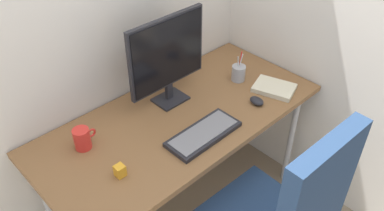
{
  "coord_description": "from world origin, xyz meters",
  "views": [
    {
      "loc": [
        -1.06,
        -1.2,
        2.06
      ],
      "look_at": [
        0.02,
        -0.07,
        0.86
      ],
      "focal_mm": 37.49,
      "sensor_mm": 36.0,
      "label": 1
    }
  ],
  "objects_px": {
    "monitor": "(167,56)",
    "coffee_mug": "(82,139)",
    "pen_holder": "(238,73)",
    "notebook": "(274,88)",
    "mouse": "(257,101)",
    "desk_clamp_accessory": "(120,171)",
    "keyboard": "(203,134)"
  },
  "relations": [
    {
      "from": "pen_holder",
      "to": "notebook",
      "type": "height_order",
      "value": "pen_holder"
    },
    {
      "from": "keyboard",
      "to": "notebook",
      "type": "distance_m",
      "value": 0.56
    },
    {
      "from": "pen_holder",
      "to": "desk_clamp_accessory",
      "type": "bearing_deg",
      "value": -171.45
    },
    {
      "from": "pen_holder",
      "to": "notebook",
      "type": "relative_size",
      "value": 0.8
    },
    {
      "from": "monitor",
      "to": "pen_holder",
      "type": "relative_size",
      "value": 2.73
    },
    {
      "from": "mouse",
      "to": "monitor",
      "type": "bearing_deg",
      "value": 134.64
    },
    {
      "from": "keyboard",
      "to": "pen_holder",
      "type": "height_order",
      "value": "pen_holder"
    },
    {
      "from": "pen_holder",
      "to": "desk_clamp_accessory",
      "type": "xyz_separation_m",
      "value": [
        -0.93,
        -0.14,
        -0.02
      ]
    },
    {
      "from": "pen_holder",
      "to": "coffee_mug",
      "type": "relative_size",
      "value": 1.55
    },
    {
      "from": "pen_holder",
      "to": "coffee_mug",
      "type": "height_order",
      "value": "pen_holder"
    },
    {
      "from": "notebook",
      "to": "coffee_mug",
      "type": "distance_m",
      "value": 1.07
    },
    {
      "from": "pen_holder",
      "to": "coffee_mug",
      "type": "xyz_separation_m",
      "value": [
        -0.95,
        0.12,
        0.01
      ]
    },
    {
      "from": "pen_holder",
      "to": "notebook",
      "type": "xyz_separation_m",
      "value": [
        0.07,
        -0.21,
        -0.03
      ]
    },
    {
      "from": "monitor",
      "to": "coffee_mug",
      "type": "relative_size",
      "value": 4.25
    },
    {
      "from": "keyboard",
      "to": "desk_clamp_accessory",
      "type": "xyz_separation_m",
      "value": [
        -0.44,
        0.07,
        0.01
      ]
    },
    {
      "from": "coffee_mug",
      "to": "desk_clamp_accessory",
      "type": "height_order",
      "value": "coffee_mug"
    },
    {
      "from": "mouse",
      "to": "notebook",
      "type": "bearing_deg",
      "value": 7.42
    },
    {
      "from": "monitor",
      "to": "coffee_mug",
      "type": "bearing_deg",
      "value": -179.12
    },
    {
      "from": "notebook",
      "to": "desk_clamp_accessory",
      "type": "height_order",
      "value": "desk_clamp_accessory"
    },
    {
      "from": "pen_holder",
      "to": "coffee_mug",
      "type": "bearing_deg",
      "value": 172.61
    },
    {
      "from": "monitor",
      "to": "notebook",
      "type": "bearing_deg",
      "value": -35.22
    },
    {
      "from": "notebook",
      "to": "coffee_mug",
      "type": "xyz_separation_m",
      "value": [
        -1.02,
        0.33,
        0.04
      ]
    },
    {
      "from": "notebook",
      "to": "mouse",
      "type": "bearing_deg",
      "value": 165.49
    },
    {
      "from": "pen_holder",
      "to": "monitor",
      "type": "bearing_deg",
      "value": 162.38
    },
    {
      "from": "coffee_mug",
      "to": "desk_clamp_accessory",
      "type": "xyz_separation_m",
      "value": [
        0.02,
        -0.26,
        -0.03
      ]
    },
    {
      "from": "monitor",
      "to": "desk_clamp_accessory",
      "type": "relative_size",
      "value": 8.72
    },
    {
      "from": "keyboard",
      "to": "mouse",
      "type": "relative_size",
      "value": 4.6
    },
    {
      "from": "notebook",
      "to": "coffee_mug",
      "type": "relative_size",
      "value": 1.94
    },
    {
      "from": "keyboard",
      "to": "notebook",
      "type": "height_order",
      "value": "same"
    },
    {
      "from": "mouse",
      "to": "coffee_mug",
      "type": "bearing_deg",
      "value": 161.08
    },
    {
      "from": "mouse",
      "to": "desk_clamp_accessory",
      "type": "xyz_separation_m",
      "value": [
        -0.83,
        0.08,
        0.01
      ]
    },
    {
      "from": "mouse",
      "to": "pen_holder",
      "type": "bearing_deg",
      "value": 68.21
    }
  ]
}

